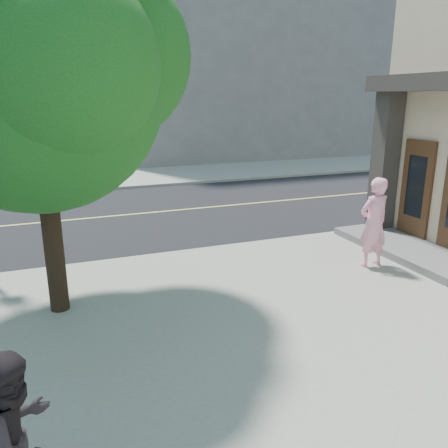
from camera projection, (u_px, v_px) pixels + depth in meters
name	position (u px, v px, depth m)	size (l,w,h in m)	color
ground	(13.00, 276.00, 10.06)	(140.00, 140.00, 0.00)	black
road_ew	(22.00, 224.00, 14.09)	(140.00, 9.00, 0.01)	black
sidewalk_ne	(225.00, 149.00, 34.01)	(29.00, 25.00, 0.12)	gray
filler_ne	(229.00, 51.00, 32.69)	(18.00, 16.00, 14.00)	slate
man_on_phone	(374.00, 223.00, 10.09)	(0.75, 0.49, 2.07)	pink
pedestrian	(20.00, 438.00, 3.96)	(0.83, 0.65, 1.71)	black
street_tree	(40.00, 54.00, 7.08)	(5.16, 4.69, 6.84)	black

